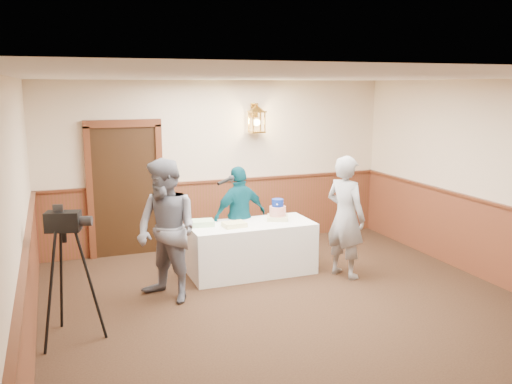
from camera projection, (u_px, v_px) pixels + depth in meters
ground at (310, 324)px, 6.25m from camera, size 7.00×7.00×0.00m
room_shell at (291, 189)px, 6.36m from camera, size 6.02×7.02×2.81m
display_table at (251, 248)px, 7.91m from camera, size 1.80×0.80×0.75m
tiered_cake at (278, 212)px, 8.03m from camera, size 0.40×0.40×0.31m
sheet_cake_yellow at (234, 224)px, 7.65m from camera, size 0.33×0.26×0.06m
sheet_cake_green at (202, 223)px, 7.71m from camera, size 0.36×0.30×0.08m
interviewer at (167, 231)px, 6.81m from camera, size 1.59×1.12×1.83m
baker at (345, 217)px, 7.69m from camera, size 0.63×0.75×1.76m
assistant_p at (240, 216)px, 8.20m from camera, size 0.96×0.57×1.53m
tv_camera_rig at (68, 283)px, 5.78m from camera, size 0.56×0.52×1.43m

